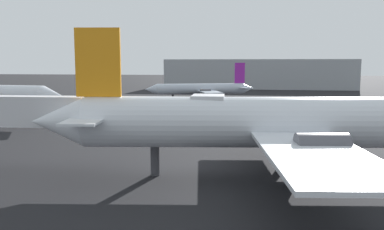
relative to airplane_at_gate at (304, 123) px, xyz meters
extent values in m
cylinder|color=silver|center=(0.32, 0.05, 0.03)|extent=(33.28, 8.42, 3.76)
cone|color=silver|center=(-18.10, -2.60, 0.03)|extent=(4.63, 4.31, 3.76)
cube|color=silver|center=(-1.31, -0.19, -0.53)|extent=(9.81, 30.84, 0.25)
cube|color=silver|center=(-15.54, -2.23, 0.41)|extent=(3.69, 8.96, 0.17)
cube|color=orange|center=(-15.02, -2.16, 4.43)|extent=(3.32, 0.78, 5.03)
cylinder|color=#4C4C54|center=(-1.15, 5.66, -0.72)|extent=(3.34, 2.29, 1.86)
cylinder|color=#4C4C54|center=(0.49, -5.76, -0.72)|extent=(3.34, 2.29, 1.86)
cube|color=black|center=(-1.61, 1.86, -3.08)|extent=(0.59, 0.59, 2.47)
cube|color=black|center=(-1.02, -2.24, -3.08)|extent=(0.59, 0.59, 2.47)
cone|color=silver|center=(-31.12, 21.58, -0.36)|extent=(4.00, 3.70, 3.36)
cube|color=black|center=(-37.54, 22.19, -3.18)|extent=(0.50, 0.50, 2.27)
cylinder|color=#B2BCCC|center=(-16.79, 63.79, -1.49)|extent=(20.15, 9.21, 2.46)
cone|color=#B2BCCC|center=(-27.73, 59.88, -1.49)|extent=(3.38, 3.23, 2.46)
cone|color=#B2BCCC|center=(-5.86, 67.69, -1.49)|extent=(3.38, 3.23, 2.46)
cube|color=#B2BCCC|center=(-15.83, 64.13, -1.86)|extent=(10.21, 19.48, 0.18)
cube|color=#B2BCCC|center=(-7.49, 67.10, -1.24)|extent=(3.90, 6.70, 0.12)
cube|color=purple|center=(-7.86, 66.98, 2.16)|extent=(2.39, 1.04, 4.82)
cylinder|color=#4C4C54|center=(-15.17, 60.48, -1.98)|extent=(2.63, 2.08, 1.38)
cylinder|color=#4C4C54|center=(-17.64, 67.37, -1.98)|extent=(2.63, 2.08, 1.38)
cube|color=black|center=(-22.97, 61.58, -3.52)|extent=(0.49, 0.49, 1.60)
cube|color=black|center=(-15.31, 62.69, -3.52)|extent=(0.49, 0.49, 1.60)
cube|color=black|center=(-16.34, 65.58, -3.52)|extent=(0.49, 0.49, 1.60)
cube|color=silver|center=(-18.44, -1.11, 0.61)|extent=(20.81, 2.88, 2.40)
cube|color=silver|center=(-7.08, -0.41, 0.61)|extent=(2.57, 2.94, 2.80)
cylinder|color=#3F3F44|center=(-11.19, -0.66, -2.46)|extent=(0.70, 0.70, 3.72)
cube|color=#999EA3|center=(-3.49, 119.05, 0.75)|extent=(64.76, 23.12, 10.13)
camera|label=1|loc=(-3.34, -30.84, 4.34)|focal=38.22mm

